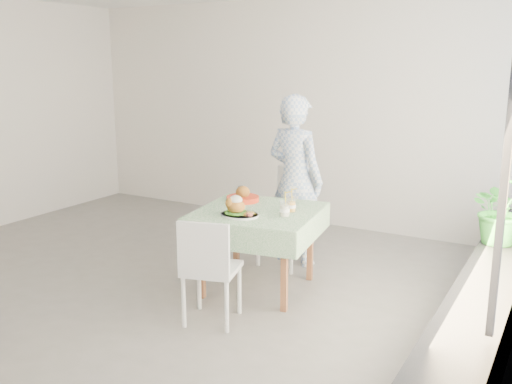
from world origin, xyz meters
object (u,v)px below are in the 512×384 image
Objects in this scene: chair_near at (211,290)px; juice_cup_orange at (291,205)px; diner at (295,180)px; main_dish at (238,209)px; cafe_table at (258,240)px; potted_plant at (503,210)px; chair_far at (286,236)px.

chair_near is 1.05m from juice_cup_orange.
diner reaches higher than main_dish.
cafe_table is 1.95× the size of potted_plant.
juice_cup_orange is (0.28, 0.10, 0.34)m from cafe_table.
chair_far reaches higher than cafe_table.
diner is (0.04, 0.11, 0.56)m from chair_far.
main_dish is 1.40× the size of juice_cup_orange.
chair_far is at bearing 91.14° from main_dish.
cafe_table is at bearing -160.59° from juice_cup_orange.
chair_near is 0.50× the size of diner.
cafe_table is 0.92m from diner.
potted_plant is (1.90, 1.63, 0.54)m from chair_near.
cafe_table is 0.45m from juice_cup_orange.
potted_plant is at bearing 29.40° from main_dish.
diner is (-0.05, 1.60, 0.60)m from chair_near.
juice_cup_orange is (0.35, -0.61, 0.50)m from chair_far.
potted_plant is at bearing 4.10° from chair_far.
juice_cup_orange reaches higher than main_dish.
chair_far reaches higher than main_dish.
main_dish is 2.26m from potted_plant.
potted_plant reaches higher than chair_near.
chair_far is 1.62× the size of potted_plant.
main_dish is at bearing -102.28° from cafe_table.
chair_far is 0.57× the size of diner.
chair_far is 0.87m from juice_cup_orange.
potted_plant reaches higher than cafe_table.
juice_cup_orange reaches higher than chair_near.
chair_near is at bearing -106.92° from juice_cup_orange.
diner reaches higher than chair_near.
diner is 4.98× the size of main_dish.
chair_near is 2.49× the size of main_dish.
diner is 0.79m from juice_cup_orange.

